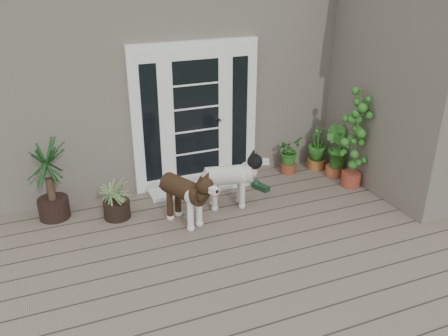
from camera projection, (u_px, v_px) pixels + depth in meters
name	position (u px, v px, depth m)	size (l,w,h in m)	color
deck	(275.00, 260.00, 5.56)	(6.20, 4.60, 0.12)	#6B5B4C
house_main	(169.00, 63.00, 8.54)	(7.40, 4.00, 3.10)	#665E54
house_wing	(421.00, 90.00, 6.87)	(1.60, 2.40, 3.10)	#665E54
door_unit	(196.00, 116.00, 6.88)	(1.90, 0.14, 2.15)	white
door_step	(202.00, 186.00, 7.14)	(1.60, 0.40, 0.05)	white
brindle_dog	(184.00, 198.00, 6.07)	(0.37, 0.86, 0.72)	#3A2415
white_dog	(228.00, 184.00, 6.48)	(0.36, 0.84, 0.70)	white
spider_plant	(116.00, 196.00, 6.22)	(0.59, 0.59, 0.63)	#9CAE6B
yucca	(49.00, 180.00, 6.12)	(0.76, 0.76, 1.10)	black
herb_a	(289.00, 158.00, 7.56)	(0.40, 0.40, 0.51)	#1E5518
herb_b	(335.00, 158.00, 7.43)	(0.40, 0.40, 0.61)	#1B5718
herb_c	(317.00, 151.00, 7.70)	(0.38, 0.38, 0.59)	#225016
sapling	(356.00, 138.00, 6.90)	(0.46, 0.46, 1.55)	#154C16
clog_left	(261.00, 186.00, 7.09)	(0.15, 0.33, 0.10)	#14321B
clog_right	(216.00, 184.00, 7.17)	(0.12, 0.26, 0.08)	black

